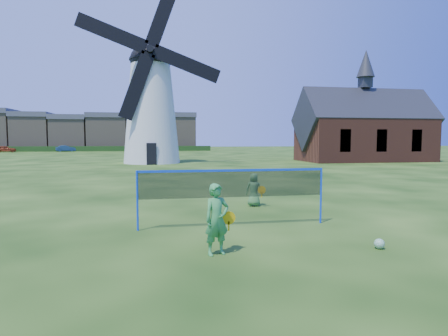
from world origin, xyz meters
name	(u,v)px	position (x,y,z in m)	size (l,w,h in m)	color
ground	(220,222)	(0.00, 0.00, 0.00)	(220.00, 220.00, 0.00)	black
windmill	(151,104)	(-2.26, 27.23, 5.76)	(13.07, 5.47, 17.10)	white
chapel	(364,130)	(20.19, 26.76, 3.33)	(13.98, 6.78, 11.82)	brown
badminton_net	(233,185)	(0.25, -0.59, 1.14)	(5.05, 0.05, 1.55)	blue
player_girl	(217,219)	(-0.56, -2.91, 0.73)	(0.73, 0.50, 1.45)	green
player_boy	(254,190)	(1.59, 2.32, 0.58)	(0.69, 0.53, 1.17)	#48833F
play_ball	(379,244)	(2.93, -3.13, 0.11)	(0.22, 0.22, 0.22)	green
terraced_houses	(54,131)	(-22.63, 72.00, 3.95)	(58.56, 8.40, 8.37)	#8A775C
hedge	(50,149)	(-22.00, 66.00, 0.50)	(62.00, 0.80, 1.00)	#193814
car_left	(5,149)	(-28.83, 63.06, 0.60)	(1.41, 3.50, 1.19)	#9B3A1C
car_right	(66,148)	(-19.08, 65.62, 0.59)	(1.24, 3.57, 1.18)	navy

